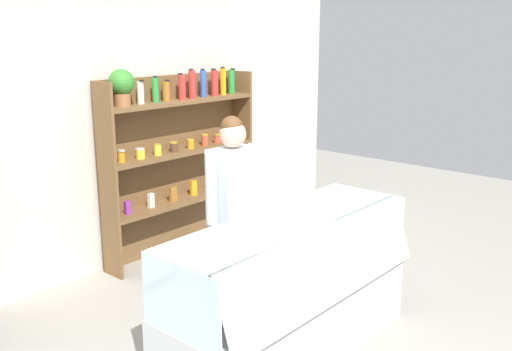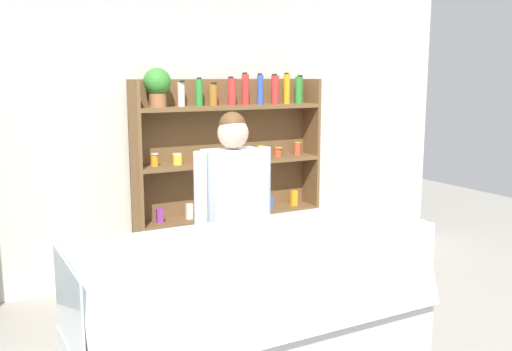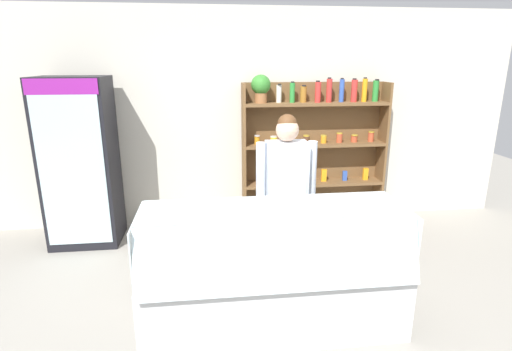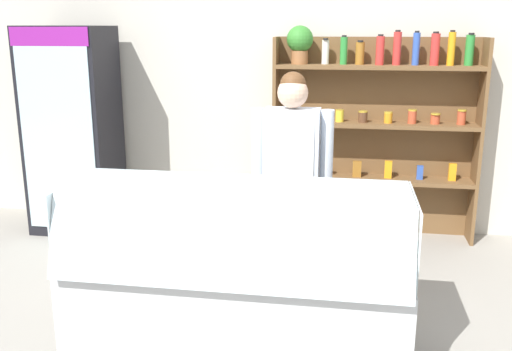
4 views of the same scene
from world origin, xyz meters
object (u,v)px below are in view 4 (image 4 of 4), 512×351
Objects in this scene: drinks_fridge at (73,131)px; shop_clerk at (291,168)px; deli_display_case at (236,298)px; shelving_unit at (370,121)px.

shop_clerk is at bearing -26.27° from drinks_fridge.
deli_display_case is 1.26× the size of shop_clerk.
shelving_unit is 1.19× the size of shop_clerk.
shop_clerk is (0.25, 0.77, 0.63)m from deli_display_case.
deli_display_case is at bearing -111.14° from shelving_unit.
shelving_unit is at bearing 67.09° from shop_clerk.
shelving_unit reaches higher than deli_display_case.
drinks_fridge is at bearing -174.06° from shelving_unit.
drinks_fridge is 2.75m from shelving_unit.
deli_display_case is (1.91, -1.84, -0.64)m from drinks_fridge.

